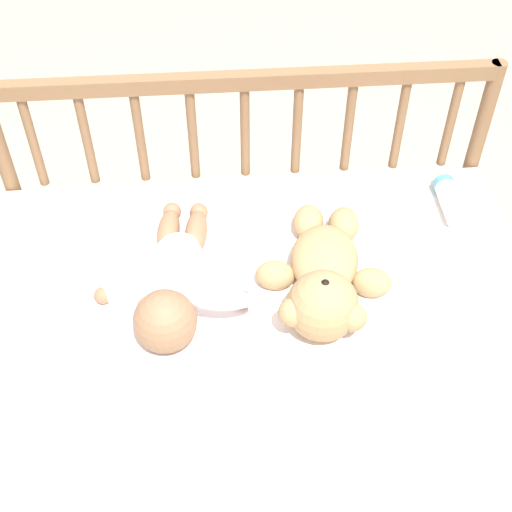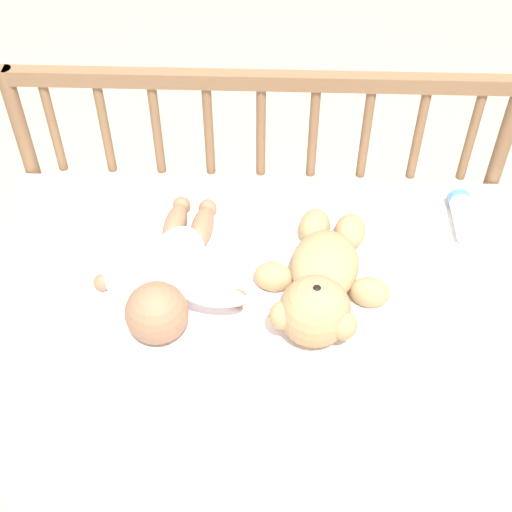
{
  "view_description": "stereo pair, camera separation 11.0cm",
  "coord_description": "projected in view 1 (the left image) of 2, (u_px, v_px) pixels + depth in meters",
  "views": [
    {
      "loc": [
        -0.08,
        -1.0,
        1.69
      ],
      "look_at": [
        0.0,
        -0.0,
        0.61
      ],
      "focal_mm": 50.0,
      "sensor_mm": 36.0,
      "label": 1
    },
    {
      "loc": [
        0.03,
        -1.0,
        1.69
      ],
      "look_at": [
        0.0,
        -0.0,
        0.61
      ],
      "focal_mm": 50.0,
      "sensor_mm": 36.0,
      "label": 2
    }
  ],
  "objects": [
    {
      "name": "baby",
      "position": [
        173.0,
        284.0,
        1.44
      ],
      "size": [
        0.33,
        0.43,
        0.12
      ],
      "color": "white",
      "rests_on": "crib_mattress"
    },
    {
      "name": "teddy_bear",
      "position": [
        324.0,
        277.0,
        1.43
      ],
      "size": [
        0.29,
        0.39,
        0.14
      ],
      "color": "tan",
      "rests_on": "crib_mattress"
    },
    {
      "name": "crib_mattress",
      "position": [
        256.0,
        349.0,
        1.72
      ],
      "size": [
        1.16,
        0.61,
        0.55
      ],
      "color": "white",
      "rests_on": "ground_plane"
    },
    {
      "name": "baby_bottle",
      "position": [
        449.0,
        197.0,
        1.64
      ],
      "size": [
        0.05,
        0.16,
        0.05
      ],
      "color": "white",
      "rests_on": "crib_mattress"
    },
    {
      "name": "ground_plane",
      "position": [
        256.0,
        408.0,
        1.92
      ],
      "size": [
        12.0,
        12.0,
        0.0
      ],
      "primitive_type": "plane",
      "color": "tan"
    },
    {
      "name": "crib_rail",
      "position": [
        245.0,
        160.0,
        1.71
      ],
      "size": [
        1.16,
        0.04,
        0.83
      ],
      "color": "brown",
      "rests_on": "ground_plane"
    },
    {
      "name": "blanket",
      "position": [
        244.0,
        278.0,
        1.5
      ],
      "size": [
        0.83,
        0.54,
        0.01
      ],
      "color": "white",
      "rests_on": "crib_mattress"
    }
  ]
}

